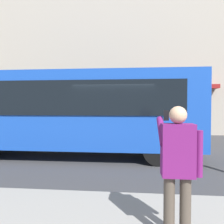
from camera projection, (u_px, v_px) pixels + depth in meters
name	position (u px, v px, depth m)	size (l,w,h in m)	color
ground_plane	(115.00, 157.00, 7.83)	(60.00, 60.00, 0.00)	#38383A
building_facade_far	(124.00, 43.00, 14.42)	(28.00, 1.55, 12.00)	#A89E8E
red_bus	(72.00, 110.00, 8.10)	(9.05, 2.54, 3.08)	#1947AD
pedestrian_photographer	(178.00, 163.00, 2.75)	(0.53, 0.52, 1.70)	#4C4238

